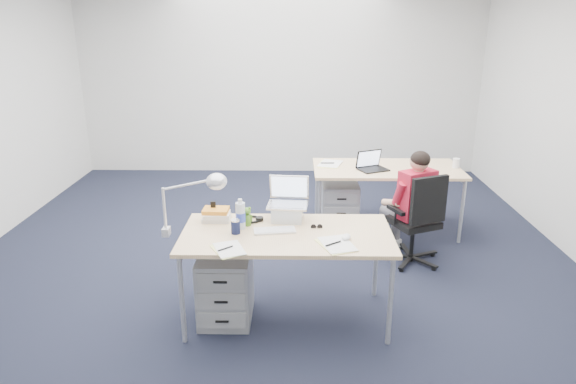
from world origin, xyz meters
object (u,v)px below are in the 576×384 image
(sunglasses, at_px, (317,227))
(far_cup, at_px, (456,163))
(desk_lamp, at_px, (185,204))
(book_stack, at_px, (216,214))
(desk_near, at_px, (287,238))
(silver_laptop, at_px, (288,200))
(cordless_phone, at_px, (213,210))
(computer_mouse, at_px, (346,237))
(headphones, at_px, (251,219))
(seated_person, at_px, (407,204))
(dark_laptop, at_px, (374,161))
(water_bottle, at_px, (240,214))
(office_chair, at_px, (414,237))
(wireless_keyboard, at_px, (275,230))
(drawer_pedestal_near, at_px, (226,286))
(can_koozie, at_px, (236,226))
(bear_figurine, at_px, (247,216))
(drawer_pedestal_far, at_px, (339,206))
(desk_far, at_px, (387,172))

(sunglasses, bearing_deg, far_cup, 43.93)
(desk_lamp, bearing_deg, book_stack, 54.41)
(desk_near, height_order, far_cup, far_cup)
(silver_laptop, distance_m, far_cup, 2.40)
(cordless_phone, bearing_deg, sunglasses, -11.42)
(computer_mouse, xyz_separation_m, headphones, (-0.73, 0.36, -0.00))
(seated_person, distance_m, dark_laptop, 0.69)
(water_bottle, height_order, dark_laptop, water_bottle)
(office_chair, xyz_separation_m, far_cup, (0.60, 0.83, 0.52))
(desk_lamp, bearing_deg, desk_near, -0.92)
(wireless_keyboard, xyz_separation_m, far_cup, (1.91, 1.81, 0.04))
(drawer_pedestal_near, distance_m, can_koozie, 0.52)
(bear_figurine, bearing_deg, drawer_pedestal_near, -131.88)
(far_cup, bearing_deg, silver_laptop, -139.25)
(desk_near, relative_size, drawer_pedestal_far, 2.91)
(silver_laptop, height_order, book_stack, silver_laptop)
(office_chair, bearing_deg, headphones, -176.82)
(seated_person, xyz_separation_m, cordless_phone, (-1.76, -0.86, 0.25))
(drawer_pedestal_far, height_order, computer_mouse, computer_mouse)
(drawer_pedestal_far, xyz_separation_m, computer_mouse, (-0.12, -1.96, 0.47))
(sunglasses, bearing_deg, seated_person, 44.85)
(desk_far, bearing_deg, computer_mouse, -107.86)
(bear_figurine, relative_size, sunglasses, 1.67)
(drawer_pedestal_far, distance_m, headphones, 1.87)
(drawer_pedestal_far, distance_m, sunglasses, 1.84)
(seated_person, height_order, far_cup, seated_person)
(dark_laptop, xyz_separation_m, far_cup, (0.92, 0.11, -0.06))
(desk_near, distance_m, drawer_pedestal_near, 0.63)
(desk_far, relative_size, dark_laptop, 5.38)
(seated_person, height_order, desk_lamp, desk_lamp)
(cordless_phone, bearing_deg, seated_person, 27.56)
(silver_laptop, relative_size, bear_figurine, 2.18)
(cordless_phone, bearing_deg, office_chair, 22.95)
(desk_near, bearing_deg, wireless_keyboard, 164.88)
(cordless_phone, bearing_deg, silver_laptop, -0.17)
(wireless_keyboard, height_order, book_stack, book_stack)
(headphones, xyz_separation_m, sunglasses, (0.52, -0.15, -0.01))
(desk_near, distance_m, office_chair, 1.63)
(seated_person, relative_size, dark_laptop, 3.71)
(desk_far, bearing_deg, seated_person, -82.23)
(water_bottle, distance_m, far_cup, 2.79)
(computer_mouse, xyz_separation_m, dark_laptop, (0.46, 1.84, 0.09))
(silver_laptop, height_order, cordless_phone, silver_laptop)
(seated_person, bearing_deg, bear_figurine, -175.03)
(computer_mouse, xyz_separation_m, sunglasses, (-0.21, 0.22, -0.01))
(desk_far, relative_size, drawer_pedestal_far, 2.91)
(computer_mouse, bearing_deg, sunglasses, 152.48)
(computer_mouse, relative_size, book_stack, 0.49)
(wireless_keyboard, height_order, headphones, headphones)
(book_stack, distance_m, cordless_phone, 0.05)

